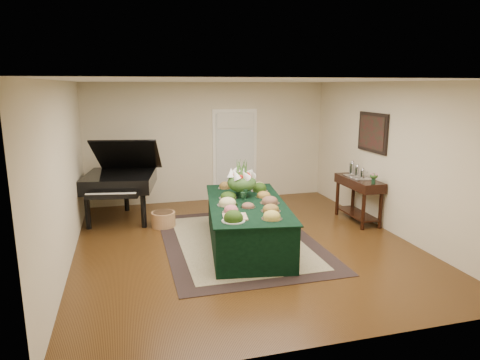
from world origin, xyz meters
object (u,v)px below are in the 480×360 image
object	(u,v)px
floral_centerpiece	(242,179)
mahogany_sideboard	(359,188)
buffet_table	(247,224)
grand_piano	(120,180)

from	to	relation	value
floral_centerpiece	mahogany_sideboard	distance (m)	2.50
buffet_table	grand_piano	world-z (taller)	grand_piano
floral_centerpiece	mahogany_sideboard	xyz separation A→B (m)	(2.45, 0.30, -0.39)
buffet_table	grand_piano	distance (m)	2.89
floral_centerpiece	grand_piano	distance (m)	2.62
floral_centerpiece	grand_piano	xyz separation A→B (m)	(-2.04, 1.62, -0.25)
buffet_table	floral_centerpiece	size ratio (longest dim) A/B	5.33
buffet_table	floral_centerpiece	bearing A→B (deg)	86.59
buffet_table	mahogany_sideboard	world-z (taller)	mahogany_sideboard
buffet_table	mahogany_sideboard	xyz separation A→B (m)	(2.48, 0.70, 0.29)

